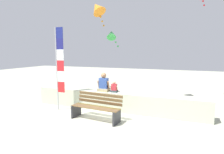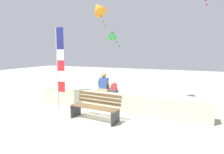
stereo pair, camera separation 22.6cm
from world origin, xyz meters
name	(u,v)px [view 1 (the left image)]	position (x,y,z in m)	size (l,w,h in m)	color
ground_plane	(103,120)	(0.00, 0.00, 0.00)	(40.00, 40.00, 0.00)	#B0B09B
seawall_ledge	(115,101)	(0.00, 1.18, 0.37)	(6.98, 0.50, 0.74)	beige
park_bench	(97,107)	(-0.22, -0.01, 0.42)	(1.79, 0.76, 0.88)	brown
person_adult	(104,84)	(-0.50, 1.19, 1.03)	(0.49, 0.36, 0.75)	tan
person_child	(114,88)	(-0.05, 1.19, 0.92)	(0.30, 0.22, 0.46)	#333E44
flag_banner	(59,64)	(-2.06, 0.42, 1.85)	(0.36, 0.05, 3.25)	#B7B7BC
kite_green	(112,34)	(-0.71, 2.53, 3.10)	(0.62, 0.69, 0.87)	green
kite_orange	(97,8)	(-1.24, 2.18, 4.24)	(0.93, 0.83, 1.14)	orange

